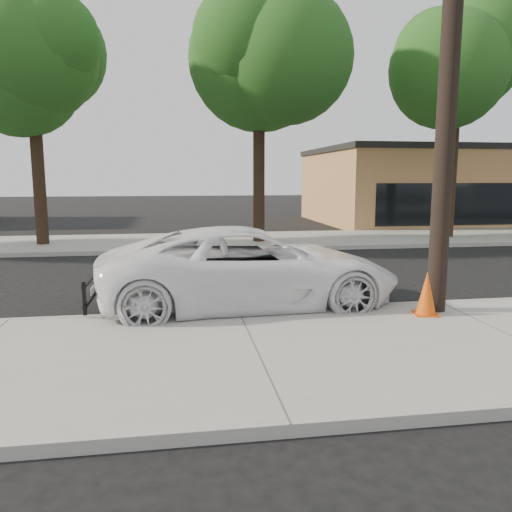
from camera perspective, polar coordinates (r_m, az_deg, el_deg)
The scene contains 11 objects.
ground at distance 11.37m, azimuth -3.33°, elevation -4.14°, with size 120.00×120.00×0.00m, color black.
near_sidewalk at distance 7.25m, azimuth 0.06°, elevation -11.22°, with size 90.00×4.40×0.15m, color gray.
far_sidewalk at distance 19.71m, azimuth -5.75°, elevation 1.66°, with size 90.00×5.00×0.15m, color gray.
curb_near at distance 9.33m, azimuth -2.06°, elevation -6.59°, with size 90.00×0.12×0.16m, color #9E9B93.
building_main at distance 31.96m, azimuth 23.55°, elevation 7.23°, with size 18.00×10.00×4.00m, color #A57844.
utility_pole at distance 9.77m, azimuth 21.31°, elevation 20.92°, with size 1.40×0.34×9.00m.
tree_b at distance 19.98m, azimuth -23.81°, elevation 18.56°, with size 4.34×4.20×8.45m.
tree_c at distance 19.43m, azimuth 1.10°, elevation 21.87°, with size 4.96×4.80×9.55m.
tree_d at distance 22.38m, azimuth 22.61°, elevation 18.08°, with size 4.50×4.35×8.75m.
police_cruiser at distance 9.86m, azimuth -0.72°, elevation -1.35°, with size 2.69×5.83×1.62m, color white.
traffic_cone at distance 9.40m, azimuth 18.91°, elevation -4.10°, with size 0.49×0.49×0.79m.
Camera 1 is at (-1.06, -11.02, 2.58)m, focal length 35.00 mm.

